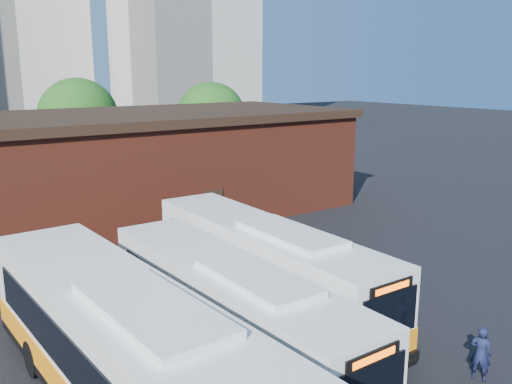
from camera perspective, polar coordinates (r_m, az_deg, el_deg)
ground at (r=18.81m, az=10.37°, el=-15.65°), size 220.00×220.00×0.00m
bus_west at (r=14.79m, az=-13.71°, el=-16.60°), size 3.48×13.93×3.76m
bus_midwest at (r=17.07m, az=-2.78°, el=-12.87°), size 2.59×12.16×3.30m
bus_mideast at (r=20.53m, az=0.96°, el=-8.15°), size 2.76×12.71×3.45m
transit_worker at (r=17.66m, az=22.57°, el=-15.42°), size 0.60×0.71×1.66m
depot_building at (r=34.10m, az=-14.10°, el=2.79°), size 28.60×12.60×6.40m
tree_mid at (r=47.69m, az=-18.19°, el=7.44°), size 6.56×6.56×8.36m
tree_east at (r=49.43m, az=-4.74°, el=7.89°), size 6.24×6.24×7.96m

